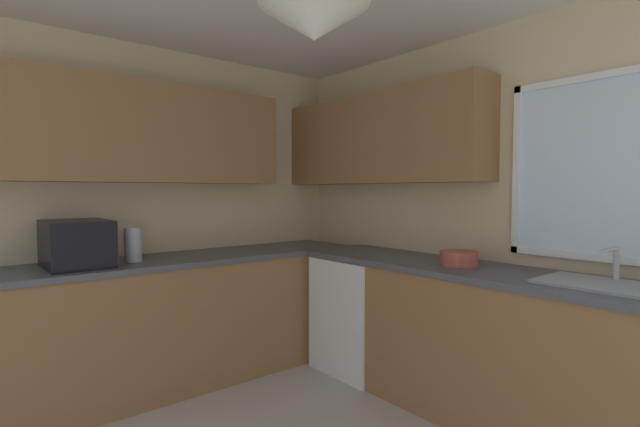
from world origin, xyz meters
The scene contains 8 objects.
room_shell centered at (-0.83, 0.55, 1.79)m, with size 4.23×3.50×2.53m.
counter_run_left centered at (-1.74, 0.00, 0.46)m, with size 0.65×3.11×0.92m.
counter_run_back centered at (0.21, 1.38, 0.46)m, with size 3.32×0.65×0.92m.
dishwasher centered at (-1.08, 1.35, 0.44)m, with size 0.60×0.60×0.87m, color white.
microwave centered at (-1.74, -0.51, 1.06)m, with size 0.48×0.36×0.29m, color black.
kettle centered at (-1.72, -0.18, 1.03)m, with size 0.11×0.11×0.23m, color #B7B7BC.
sink_assembly centered at (0.58, 1.39, 0.93)m, with size 0.58×0.40×0.19m.
bowl centered at (-0.25, 1.38, 0.96)m, with size 0.24×0.24×0.09m, color #B74C42.
Camera 1 is at (1.42, -1.14, 1.39)m, focal length 25.60 mm.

